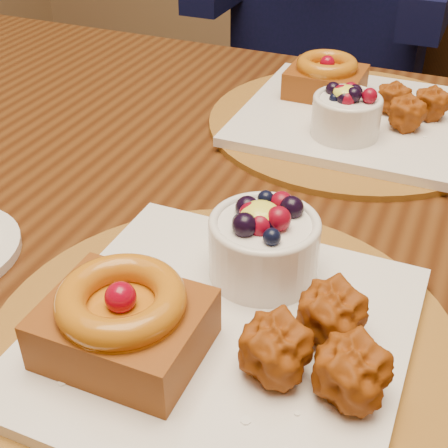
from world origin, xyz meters
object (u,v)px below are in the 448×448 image
Objects in this scene: dining_table at (298,266)px; chair_far at (416,119)px; place_setting_near at (221,317)px; place_setting_far at (351,111)px.

chair_far is (0.02, 0.95, -0.22)m from dining_table.
chair_far is (0.03, 1.17, -0.33)m from place_setting_near.
place_setting_near reaches higher than chair_far.
place_setting_far reaches higher than dining_table.
place_setting_near is 1.00× the size of place_setting_far.
place_setting_far is at bearing 89.87° from place_setting_near.
chair_far is (0.02, 0.74, -0.32)m from place_setting_far.
dining_table is 1.94× the size of chair_far.
chair_far is at bearing 88.11° from place_setting_far.
dining_table is 4.21× the size of place_setting_near.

